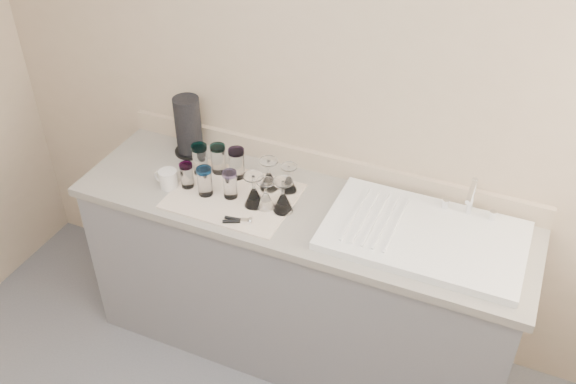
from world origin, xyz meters
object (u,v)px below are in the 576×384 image
at_px(goblet_back_left, 269,179).
at_px(tumbler_purple, 237,163).
at_px(can_opener, 238,220).
at_px(tumbler_lavender, 230,184).
at_px(tumbler_teal, 200,159).
at_px(sink_unit, 425,235).
at_px(goblet_front_right, 283,200).
at_px(white_mug, 168,179).
at_px(tumbler_cyan, 218,158).
at_px(tumbler_blue, 205,181).
at_px(goblet_extra, 266,198).
at_px(paper_towel_roll, 188,127).
at_px(goblet_front_left, 254,195).
at_px(goblet_back_right, 289,182).
at_px(tumbler_magenta, 187,175).

bearing_deg(goblet_back_left, tumbler_purple, 173.29).
bearing_deg(can_opener, tumbler_lavender, 126.88).
relative_size(tumbler_teal, tumbler_lavender, 1.12).
distance_m(sink_unit, tumbler_purple, 0.91).
bearing_deg(goblet_front_right, white_mug, -175.71).
xyz_separation_m(tumbler_cyan, tumbler_blue, (0.03, -0.18, -0.00)).
xyz_separation_m(goblet_back_left, goblet_extra, (0.05, -0.13, -0.00)).
height_order(tumbler_lavender, paper_towel_roll, paper_towel_roll).
relative_size(tumbler_teal, goblet_front_left, 0.93).
bearing_deg(goblet_back_right, tumbler_purple, 179.77).
height_order(goblet_back_right, paper_towel_roll, paper_towel_roll).
relative_size(tumbler_purple, tumbler_lavender, 1.14).
xyz_separation_m(goblet_back_left, can_opener, (-0.02, -0.28, -0.04)).
bearing_deg(paper_towel_roll, can_opener, -40.76).
xyz_separation_m(sink_unit, goblet_extra, (-0.69, -0.08, 0.04)).
height_order(can_opener, paper_towel_roll, paper_towel_roll).
bearing_deg(paper_towel_roll, tumbler_magenta, -62.12).
bearing_deg(goblet_front_left, tumbler_purple, 135.90).
bearing_deg(goblet_back_right, tumbler_cyan, 179.16).
relative_size(goblet_front_right, can_opener, 1.28).
relative_size(goblet_back_right, can_opener, 1.07).
relative_size(tumbler_teal, goblet_back_right, 1.11).
xyz_separation_m(goblet_back_right, paper_towel_roll, (-0.58, 0.11, 0.09)).
bearing_deg(goblet_back_left, tumbler_teal, -177.47).
relative_size(tumbler_teal, tumbler_blue, 1.07).
relative_size(goblet_front_left, paper_towel_roll, 0.53).
bearing_deg(white_mug, tumbler_lavender, 7.58).
relative_size(tumbler_blue, white_mug, 1.15).
distance_m(sink_unit, tumbler_cyan, 1.01).
bearing_deg(tumbler_lavender, goblet_back_right, 33.68).
bearing_deg(goblet_front_right, goblet_back_left, 134.91).
bearing_deg(tumbler_magenta, tumbler_purple, 42.39).
height_order(sink_unit, goblet_front_left, sink_unit).
xyz_separation_m(sink_unit, can_opener, (-0.75, -0.22, -0.00)).
bearing_deg(goblet_back_right, goblet_back_left, -168.00).
bearing_deg(goblet_front_left, paper_towel_roll, 150.89).
height_order(sink_unit, paper_towel_roll, paper_towel_roll).
xyz_separation_m(goblet_back_left, goblet_back_right, (0.09, 0.02, -0.01)).
relative_size(tumbler_magenta, can_opener, 0.99).
relative_size(tumbler_cyan, tumbler_lavender, 1.09).
bearing_deg(goblet_back_left, tumbler_blue, -147.32).
height_order(tumbler_lavender, goblet_front_right, goblet_front_right).
bearing_deg(paper_towel_roll, goblet_back_left, -14.56).
bearing_deg(goblet_front_left, tumbler_teal, 159.73).
height_order(tumbler_lavender, goblet_back_left, goblet_back_left).
bearing_deg(goblet_extra, tumbler_blue, -175.57).
relative_size(tumbler_magenta, tumbler_blue, 0.88).
bearing_deg(sink_unit, tumbler_teal, 177.83).
bearing_deg(white_mug, tumbler_teal, 60.91).
height_order(sink_unit, tumbler_teal, sink_unit).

